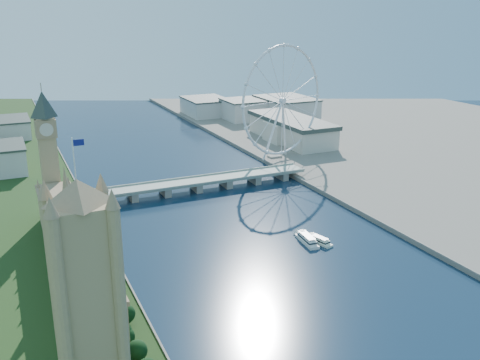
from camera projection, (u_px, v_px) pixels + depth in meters
tree_row at (139, 352)px, 248.41m from camera, size 9.35×201.35×20.76m
victoria_tower at (86, 284)px, 216.36m from camera, size 28.16×28.16×112.00m
parliament_range at (73, 251)px, 329.81m from camera, size 24.00×200.00×70.00m
big_ben at (47, 139)px, 409.02m from camera, size 20.02×20.02×110.00m
westminster_bridge at (196, 184)px, 496.68m from camera, size 220.00×22.00×9.50m
london_eye at (283, 101)px, 573.36m from camera, size 113.60×39.12×124.30m
county_hall at (291, 142)px, 680.48m from camera, size 54.00×144.00×35.00m
city_skyline at (158, 120)px, 734.76m from camera, size 505.00×280.00×32.00m
tour_boat_near at (307, 243)px, 386.26m from camera, size 10.30×30.17×6.54m
tour_boat_far at (319, 243)px, 385.67m from camera, size 12.86×26.12×5.55m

